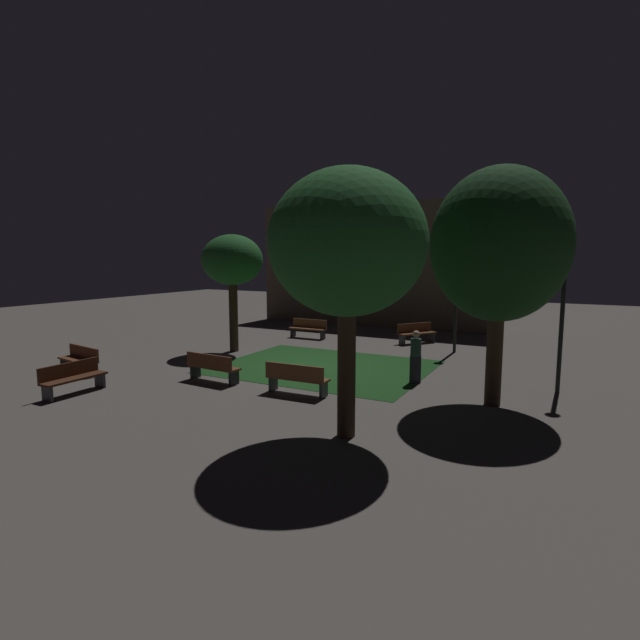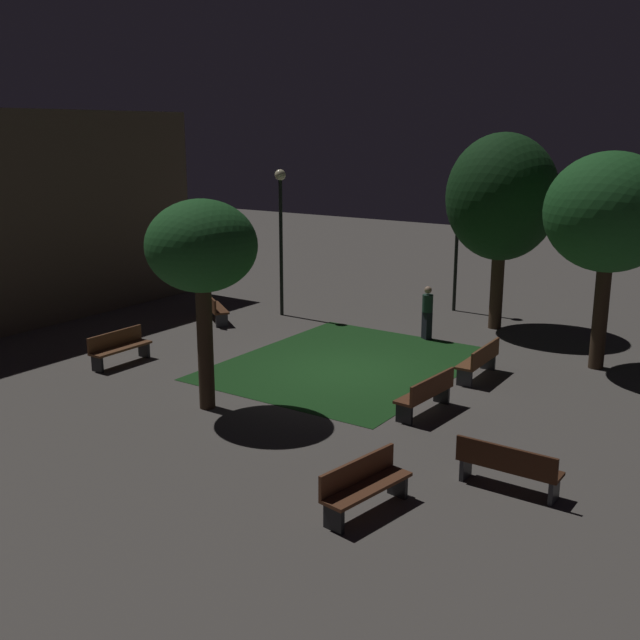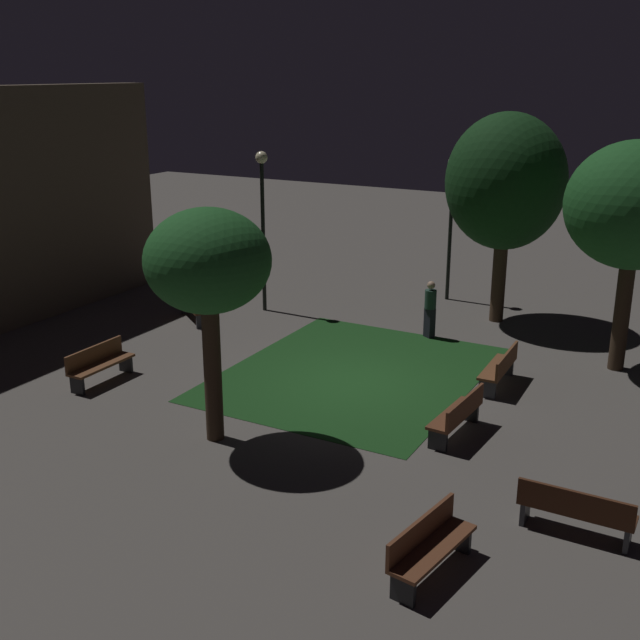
{
  "view_description": "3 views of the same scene",
  "coord_description": "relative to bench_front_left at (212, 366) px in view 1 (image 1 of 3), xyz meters",
  "views": [
    {
      "loc": [
        8.12,
        -14.37,
        3.8
      ],
      "look_at": [
        0.09,
        0.98,
        1.53
      ],
      "focal_mm": 27.22,
      "sensor_mm": 36.0,
      "label": 1
    },
    {
      "loc": [
        -15.88,
        -10.01,
        6.12
      ],
      "look_at": [
        0.27,
        0.94,
        1.19
      ],
      "focal_mm": 42.7,
      "sensor_mm": 36.0,
      "label": 2
    },
    {
      "loc": [
        -15.51,
        -7.56,
        7.1
      ],
      "look_at": [
        -0.32,
        0.73,
        1.56
      ],
      "focal_mm": 43.99,
      "sensor_mm": 36.0,
      "label": 3
    }
  ],
  "objects": [
    {
      "name": "lamp_post_path_center",
      "position": [
        9.39,
        3.61,
        2.62
      ],
      "size": [
        0.36,
        0.36,
        4.57
      ],
      "color": "black",
      "rests_on": "ground"
    },
    {
      "name": "grass_lawn",
      "position": [
        2.07,
        3.38,
        -0.48
      ],
      "size": [
        7.1,
        5.75,
        0.01
      ],
      "primitive_type": "cube",
      "color": "#194219",
      "rests_on": "ground"
    },
    {
      "name": "pedestrian",
      "position": [
        5.53,
        2.74,
        0.37
      ],
      "size": [
        0.32,
        0.34,
        1.61
      ],
      "color": "black",
      "rests_on": "ground"
    },
    {
      "name": "bench_front_right",
      "position": [
        2.97,
        -0.0,
        0.0
      ],
      "size": [
        1.81,
        0.52,
        0.88
      ],
      "color": "brown",
      "rests_on": "ground"
    },
    {
      "name": "tree_near_wall",
      "position": [
        7.93,
        1.55,
        3.59
      ],
      "size": [
        3.39,
        3.39,
        6.02
      ],
      "color": "#423021",
      "rests_on": "ground"
    },
    {
      "name": "bench_lawn_edge",
      "position": [
        -1.31,
        8.43,
        0.0
      ],
      "size": [
        1.8,
        0.5,
        0.88
      ],
      "color": "brown",
      "rests_on": "ground"
    },
    {
      "name": "bench_corner",
      "position": [
        -4.58,
        -1.13,
        0.0
      ],
      "size": [
        1.86,
        0.78,
        0.88
      ],
      "color": "brown",
      "rests_on": "ground"
    },
    {
      "name": "bench_path_side",
      "position": [
        -2.58,
        -2.82,
        0.0
      ],
      "size": [
        0.5,
        1.8,
        0.88
      ],
      "color": "#422314",
      "rests_on": "ground"
    },
    {
      "name": "tree_back_right",
      "position": [
        -2.44,
        4.25,
        3.13
      ],
      "size": [
        2.42,
        2.42,
        4.68
      ],
      "color": "#38281C",
      "rests_on": "ground"
    },
    {
      "name": "bench_front_left",
      "position": [
        0.0,
        0.0,
        0.0
      ],
      "size": [
        1.83,
        0.61,
        0.88
      ],
      "color": "brown",
      "rests_on": "ground"
    },
    {
      "name": "lamp_post_plaza_west",
      "position": [
        5.53,
        8.15,
        2.78
      ],
      "size": [
        0.36,
        0.36,
        4.84
      ],
      "color": "black",
      "rests_on": "ground"
    },
    {
      "name": "bench_by_lamp",
      "position": [
        3.58,
        9.44,
        0.0
      ],
      "size": [
        1.45,
        1.73,
        0.88
      ],
      "color": "#512D19",
      "rests_on": "ground"
    },
    {
      "name": "ground_plane",
      "position": [
        1.49,
        3.09,
        -0.48
      ],
      "size": [
        60.0,
        60.0,
        0.0
      ],
      "primitive_type": "plane",
      "color": "#56514C"
    },
    {
      "name": "building_wall_backdrop",
      "position": [
        -0.15,
        13.8,
        2.87
      ],
      "size": [
        13.66,
        0.8,
        6.7
      ],
      "primitive_type": "cube",
      "color": "brown",
      "rests_on": "ground"
    },
    {
      "name": "tree_left_canopy",
      "position": [
        5.49,
        -2.21,
        3.57
      ],
      "size": [
        3.26,
        3.26,
        5.59
      ],
      "color": "#38281C",
      "rests_on": "ground"
    }
  ]
}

